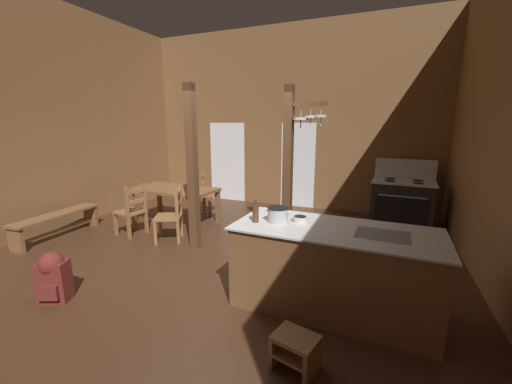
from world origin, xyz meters
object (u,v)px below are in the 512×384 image
kitchen_island (333,268)px  bottle_tall_on_counter (256,213)px  ladderback_chair_near_window (171,216)px  stockpot_on_counter (278,215)px  step_stool (295,349)px  mixing_bowl_on_counter (300,219)px  stove_range (402,203)px  ladderback_chair_by_post (132,211)px  backpack (53,276)px  ladderback_chair_at_table_end (205,194)px  bench_along_left_wall (57,221)px  dining_table (174,192)px

kitchen_island → bottle_tall_on_counter: bottle_tall_on_counter is taller
ladderback_chair_near_window → stockpot_on_counter: size_ratio=3.05×
step_stool → mixing_bowl_on_counter: 1.39m
stove_range → ladderback_chair_by_post: size_ratio=1.39×
ladderback_chair_by_post → mixing_bowl_on_counter: bearing=-14.5°
ladderback_chair_by_post → backpack: (0.80, -2.06, -0.14)m
kitchen_island → ladderback_chair_at_table_end: ladderback_chair_at_table_end is taller
ladderback_chair_at_table_end → backpack: bearing=-85.0°
stove_range → bench_along_left_wall: (-5.77, -3.03, -0.17)m
stove_range → stockpot_on_counter: bearing=-113.2°
ladderback_chair_near_window → stockpot_on_counter: 2.57m
stove_range → step_stool: bearing=-102.3°
backpack → stockpot_on_counter: 2.67m
mixing_bowl_on_counter → ladderback_chair_near_window: bearing=160.0°
backpack → stockpot_on_counter: (2.35, 1.08, 0.70)m
backpack → ladderback_chair_at_table_end: bearing=95.0°
stove_range → backpack: bearing=-130.4°
kitchen_island → bottle_tall_on_counter: 1.04m
bench_along_left_wall → stockpot_on_counter: (4.31, -0.36, 0.70)m
kitchen_island → step_stool: bearing=-97.4°
kitchen_island → stove_range: size_ratio=1.66×
dining_table → stockpot_on_counter: bearing=-33.3°
dining_table → stockpot_on_counter: stockpot_on_counter is taller
ladderback_chair_by_post → bench_along_left_wall: size_ratio=0.59×
stove_range → ladderback_chair_at_table_end: 4.19m
ladderback_chair_near_window → ladderback_chair_at_table_end: same height
mixing_bowl_on_counter → ladderback_chair_by_post: bearing=165.5°
stockpot_on_counter → mixing_bowl_on_counter: (0.23, 0.11, -0.05)m
ladderback_chair_by_post → ladderback_chair_at_table_end: bearing=75.6°
step_stool → dining_table: (-3.34, 2.87, 0.47)m
ladderback_chair_by_post → stockpot_on_counter: size_ratio=3.05×
bench_along_left_wall → stockpot_on_counter: stockpot_on_counter is taller
step_stool → bench_along_left_wall: bearing=164.1°
stove_range → stockpot_on_counter: size_ratio=4.24×
ladderback_chair_by_post → ladderback_chair_near_window: bearing=2.9°
kitchen_island → dining_table: (-3.47, 1.84, 0.19)m
stove_range → bench_along_left_wall: size_ratio=0.83×
stove_range → ladderback_chair_at_table_end: bearing=-171.3°
bench_along_left_wall → ladderback_chair_by_post: bearing=28.1°
step_stool → bottle_tall_on_counter: 1.45m
ladderback_chair_at_table_end → backpack: size_ratio=1.59×
bench_along_left_wall → dining_table: bearing=45.6°
backpack → stockpot_on_counter: size_ratio=1.92×
ladderback_chair_at_table_end → dining_table: bearing=-99.8°
stockpot_on_counter → backpack: bearing=-155.3°
mixing_bowl_on_counter → backpack: bearing=-155.2°
bench_along_left_wall → backpack: 2.43m
ladderback_chair_by_post → ladderback_chair_at_table_end: (0.46, 1.78, 0.00)m
bottle_tall_on_counter → stockpot_on_counter: bearing=22.1°
dining_table → step_stool: bearing=-40.7°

